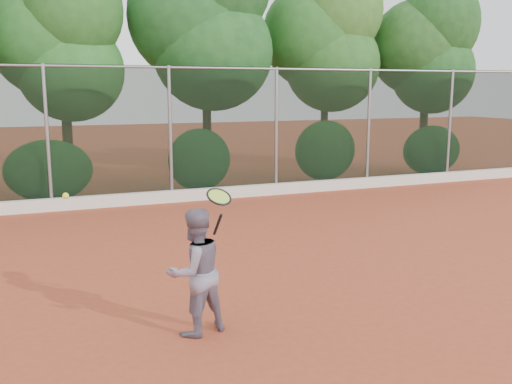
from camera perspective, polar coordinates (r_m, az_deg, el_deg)
name	(u,v)px	position (r m, az deg, el deg)	size (l,w,h in m)	color
ground	(280,284)	(8.80, 2.44, -9.13)	(80.00, 80.00, 0.00)	#A34126
concrete_curb	(174,196)	(15.04, -8.24, -0.42)	(24.00, 0.20, 0.30)	silver
tennis_player	(195,272)	(6.91, -6.11, -7.94)	(0.75, 0.59, 1.55)	slate
chainlink_fence	(170,130)	(14.99, -8.57, 6.13)	(24.09, 0.09, 3.50)	black
foliage_backdrop	(132,35)	(16.85, -12.29, 15.13)	(23.70, 3.63, 7.55)	#442C1A
tennis_racket	(219,200)	(6.72, -3.74, -0.80)	(0.37, 0.35, 0.59)	black
tennis_ball_in_flight	(66,196)	(5.90, -18.50, -0.37)	(0.06, 0.06, 0.06)	#E2FA38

